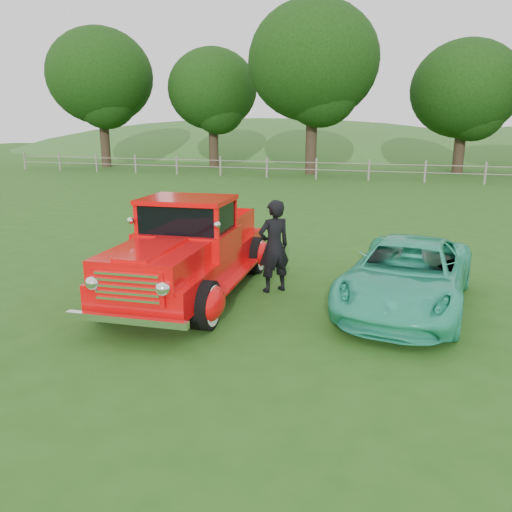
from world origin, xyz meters
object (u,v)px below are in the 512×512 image
(tree_far_west, at_px, (100,77))
(red_pickup, at_px, (190,251))
(man, at_px, (274,246))
(teal_sedan, at_px, (407,275))
(tree_mid_west, at_px, (213,89))
(tree_near_east, at_px, (465,89))
(tree_near_west, at_px, (313,62))

(tree_far_west, relative_size, red_pickup, 1.95)
(man, bearing_deg, teal_sedan, 133.41)
(tree_mid_west, xyz_separation_m, man, (12.48, -26.31, -4.70))
(tree_far_west, distance_m, man, 32.28)
(red_pickup, bearing_deg, man, 19.06)
(tree_far_west, distance_m, tree_near_east, 25.21)
(tree_mid_west, relative_size, red_pickup, 1.66)
(teal_sedan, bearing_deg, tree_near_east, 91.88)
(tree_mid_west, height_order, tree_near_east, tree_mid_west)
(tree_near_east, xyz_separation_m, man, (-4.52, -27.31, -4.39))
(tree_near_east, xyz_separation_m, red_pickup, (-5.92, -27.92, -4.45))
(teal_sedan, bearing_deg, tree_near_west, 112.69)
(tree_mid_west, relative_size, man, 4.95)
(tree_near_east, distance_m, teal_sedan, 27.87)
(tree_far_west, height_order, man, tree_far_west)
(tree_far_west, bearing_deg, teal_sedan, -46.88)
(tree_far_west, height_order, tree_near_east, tree_far_west)
(tree_far_west, xyz_separation_m, tree_mid_west, (8.00, 2.00, -0.94))
(red_pickup, relative_size, man, 2.99)
(tree_near_east, xyz_separation_m, teal_sedan, (-2.16, -27.39, -4.68))
(red_pickup, bearing_deg, tree_far_west, 122.84)
(tree_near_east, relative_size, red_pickup, 1.63)
(tree_mid_west, distance_m, man, 29.50)
(tree_near_west, xyz_separation_m, man, (4.48, -23.31, -5.94))
(tree_near_east, relative_size, man, 4.87)
(tree_mid_west, bearing_deg, tree_far_west, -165.96)
(tree_far_west, xyz_separation_m, man, (20.48, -24.31, -5.63))
(tree_near_east, height_order, man, tree_near_east)
(tree_far_west, height_order, teal_sedan, tree_far_west)
(red_pickup, relative_size, teal_sedan, 1.26)
(tree_mid_west, bearing_deg, tree_near_east, 3.37)
(tree_near_west, bearing_deg, red_pickup, -82.66)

